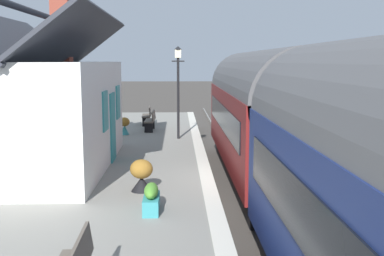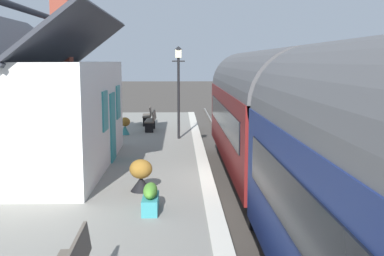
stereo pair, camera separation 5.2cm
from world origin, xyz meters
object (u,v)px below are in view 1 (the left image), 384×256
(planter_corner_building, at_px, (151,198))
(lamp_post_platform, at_px, (178,74))
(planter_edge_far, at_px, (142,175))
(bench_near_building, at_px, (148,115))
(bench_by_lamp, at_px, (151,120))
(train, at_px, (307,141))
(planter_bench_left, at_px, (124,126))
(station_building, at_px, (50,111))

(planter_corner_building, xyz_separation_m, lamp_post_platform, (9.09, -0.57, 2.27))
(lamp_post_platform, bearing_deg, planter_edge_far, 173.28)
(bench_near_building, height_order, bench_by_lamp, same)
(bench_by_lamp, bearing_deg, train, -159.08)
(planter_bench_left, height_order, planter_edge_far, planter_edge_far)
(train, bearing_deg, bench_near_building, 19.04)
(planter_corner_building, xyz_separation_m, planter_bench_left, (10.18, 1.69, 0.10))
(station_building, xyz_separation_m, lamp_post_platform, (4.93, -3.69, 0.89))
(lamp_post_platform, bearing_deg, train, -161.34)
(bench_by_lamp, distance_m, planter_corner_building, 11.29)
(planter_corner_building, bearing_deg, bench_by_lamp, 3.21)
(planter_bench_left, bearing_deg, bench_by_lamp, -44.08)
(bench_by_lamp, relative_size, planter_edge_far, 1.84)
(station_building, bearing_deg, planter_corner_building, -143.15)
(planter_bench_left, bearing_deg, station_building, 166.66)
(bench_by_lamp, bearing_deg, planter_corner_building, -176.79)
(train, distance_m, bench_near_building, 13.20)
(bench_by_lamp, relative_size, lamp_post_platform, 0.39)
(bench_by_lamp, xyz_separation_m, planter_corner_building, (-11.27, -0.63, -0.20))
(station_building, height_order, planter_corner_building, station_building)
(train, xyz_separation_m, station_building, (3.42, 6.51, 0.33))
(planter_bench_left, bearing_deg, planter_edge_far, -170.99)
(station_building, distance_m, planter_bench_left, 6.32)
(bench_near_building, height_order, lamp_post_platform, lamp_post_platform)
(bench_by_lamp, bearing_deg, bench_near_building, 8.09)
(train, height_order, station_building, station_building)
(station_building, height_order, planter_edge_far, station_building)
(planter_bench_left, xyz_separation_m, planter_edge_far, (-8.65, -1.37, 0.00))
(train, bearing_deg, lamp_post_platform, 18.66)
(station_building, distance_m, planter_corner_building, 5.38)
(bench_by_lamp, bearing_deg, planter_edge_far, -178.14)
(bench_near_building, bearing_deg, bench_by_lamp, -171.91)
(bench_near_building, relative_size, bench_by_lamp, 1.01)
(bench_by_lamp, xyz_separation_m, planter_edge_far, (-9.74, -0.32, -0.09))
(bench_by_lamp, height_order, planter_bench_left, bench_by_lamp)
(bench_near_building, height_order, planter_edge_far, bench_near_building)
(bench_near_building, bearing_deg, planter_edge_far, -177.10)
(planter_bench_left, bearing_deg, planter_corner_building, -170.59)
(train, distance_m, bench_by_lamp, 11.31)
(planter_bench_left, distance_m, planter_edge_far, 8.76)
(train, relative_size, lamp_post_platform, 5.84)
(planter_corner_building, distance_m, planter_bench_left, 10.32)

